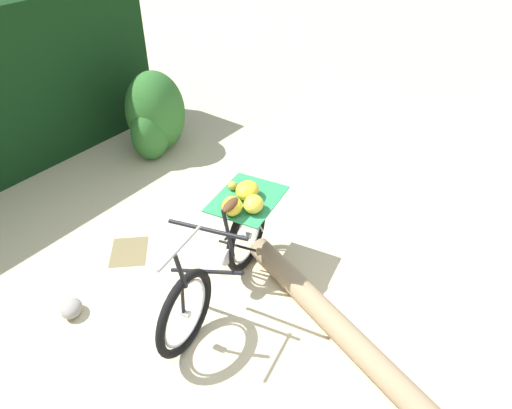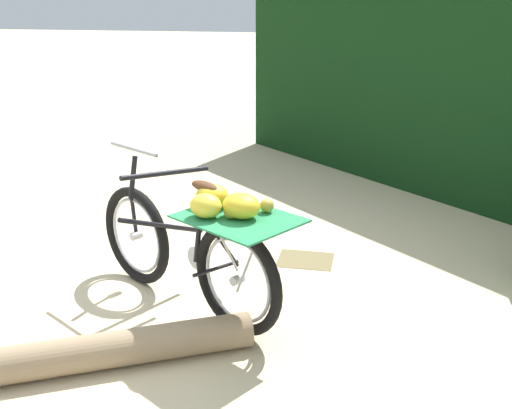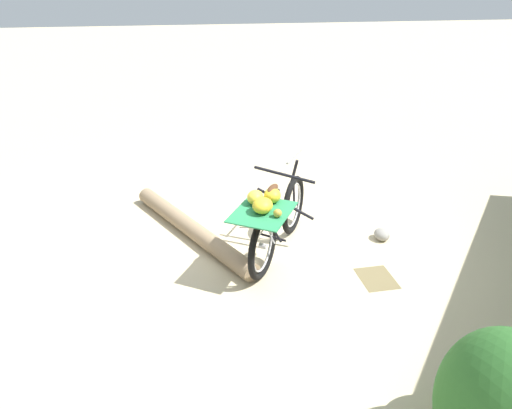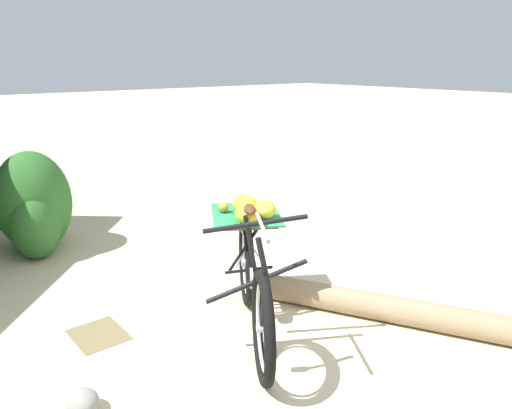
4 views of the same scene
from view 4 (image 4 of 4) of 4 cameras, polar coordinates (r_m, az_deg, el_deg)
The scene contains 6 objects.
ground_plane at distance 3.71m, azimuth 2.74°, elevation -15.96°, with size 60.00×60.00×0.00m, color beige.
bicycle at distance 3.72m, azimuth -0.44°, elevation -7.36°, with size 1.66×1.21×1.03m.
fallen_log at distance 4.11m, azimuth 15.76°, elevation -11.56°, with size 0.21×0.21×2.48m, color #937A5B.
shrub_cluster at distance 5.81m, azimuth -24.19°, elevation -0.23°, with size 1.13×0.77×1.07m.
path_stone at distance 3.27m, azimuth -19.27°, elevation -20.59°, with size 0.22×0.18×0.14m, color gray.
leaf_litter_patch at distance 4.02m, azimuth -17.64°, elevation -14.04°, with size 0.44×0.36×0.01m, color olive.
Camera 4 is at (2.32, -2.11, 1.98)m, focal length 34.83 mm.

